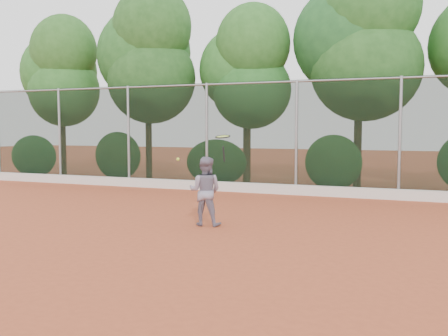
% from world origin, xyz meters
% --- Properties ---
extents(ground, '(80.00, 80.00, 0.00)m').
position_xyz_m(ground, '(0.00, 0.00, 0.00)').
color(ground, '#A34526').
rests_on(ground, ground).
extents(concrete_curb, '(24.00, 0.20, 0.30)m').
position_xyz_m(concrete_curb, '(0.00, 6.82, 0.15)').
color(concrete_curb, silver).
rests_on(concrete_curb, ground).
extents(tennis_player, '(0.76, 0.63, 1.44)m').
position_xyz_m(tennis_player, '(-0.58, 1.39, 0.72)').
color(tennis_player, gray).
rests_on(tennis_player, ground).
extents(chainlink_fence, '(24.09, 0.09, 3.50)m').
position_xyz_m(chainlink_fence, '(-0.00, 7.00, 1.86)').
color(chainlink_fence, black).
rests_on(chainlink_fence, ground).
extents(foliage_backdrop, '(23.70, 3.63, 7.55)m').
position_xyz_m(foliage_backdrop, '(-0.55, 8.98, 4.40)').
color(foliage_backdrop, '#402C18').
rests_on(foliage_backdrop, ground).
extents(tennis_racket, '(0.36, 0.36, 0.55)m').
position_xyz_m(tennis_racket, '(-0.12, 1.23, 1.82)').
color(tennis_racket, black).
rests_on(tennis_racket, ground).
extents(tennis_ball_in_flight, '(0.07, 0.07, 0.07)m').
position_xyz_m(tennis_ball_in_flight, '(-1.32, 1.61, 1.36)').
color(tennis_ball_in_flight, '#D3F537').
rests_on(tennis_ball_in_flight, ground).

